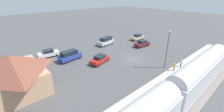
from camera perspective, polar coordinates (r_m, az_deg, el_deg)
name	(u,v)px	position (r m, az deg, el deg)	size (l,w,h in m)	color
ground_plane	(132,59)	(34.02, 7.74, -0.98)	(200.00, 200.00, 0.00)	#4C4C4F
railway_track	(198,84)	(28.34, 30.15, -9.25)	(4.80, 70.00, 0.30)	slate
platform	(175,74)	(29.36, 22.89, -6.54)	(3.20, 46.00, 0.30)	#B7B2A8
passenger_train	(171,97)	(18.72, 21.51, -14.51)	(2.93, 35.15, 4.98)	silver
station_building	(13,73)	(26.00, -33.62, -5.50)	(9.86, 8.40, 5.80)	tan
pedestrian_on_platform	(181,62)	(32.02, 24.93, -2.14)	(0.36, 0.36, 1.71)	#23284C
pedestrian_waiting_far	(174,66)	(29.92, 22.78, -3.51)	(0.36, 0.36, 1.71)	brown
sedan_red	(100,59)	(31.44, -4.66, -1.17)	(2.83, 4.80, 1.74)	red
suv_blue	(70,55)	(33.77, -15.86, 0.25)	(2.43, 5.07, 2.22)	#283D9E
suv_silver	(106,41)	(42.33, -2.36, 5.77)	(2.61, 5.12, 2.22)	silver
sedan_tan	(138,37)	(47.83, 9.78, 7.17)	(1.94, 4.54, 1.74)	#C6B284
sedan_maroon	(142,43)	(41.99, 11.47, 4.78)	(2.26, 4.65, 1.74)	maroon
sedan_white	(48,53)	(37.34, -23.13, 0.99)	(2.50, 4.73, 1.74)	white
light_pole_near_platform	(168,45)	(29.70, 20.54, 4.00)	(0.44, 0.44, 7.58)	#515156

